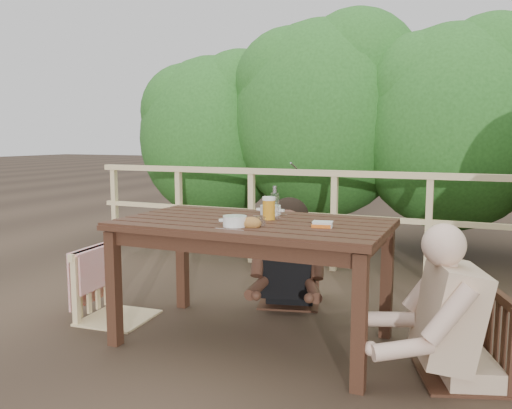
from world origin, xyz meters
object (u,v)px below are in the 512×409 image
at_px(table, 253,283).
at_px(bottle, 275,204).
at_px(soup_near, 235,222).
at_px(chair_far, 290,245).
at_px(beer_glass, 269,209).
at_px(soup_far, 270,211).
at_px(chair_right, 465,299).
at_px(woman, 291,221).
at_px(bread_roll, 251,223).
at_px(chair_left, 116,254).
at_px(diner_right, 473,253).
at_px(tumbler, 261,222).
at_px(butter_tub, 323,226).

height_order(table, bottle, bottle).
distance_m(soup_near, bottle, 0.39).
bearing_deg(chair_far, beer_glass, -94.73).
bearing_deg(soup_near, chair_far, 92.24).
xyz_separation_m(soup_far, beer_glass, (0.07, -0.20, 0.04)).
xyz_separation_m(chair_right, woman, (-1.33, 0.91, 0.21)).
distance_m(woman, bread_roll, 1.12).
bearing_deg(chair_left, soup_far, -79.10).
bearing_deg(diner_right, chair_right, 71.22).
xyz_separation_m(chair_far, bottle, (0.16, -0.74, 0.43)).
xyz_separation_m(chair_right, soup_near, (-1.29, -0.21, 0.37)).
height_order(table, bread_roll, bread_roll).
xyz_separation_m(bread_roll, tumbler, (0.03, 0.06, -0.00)).
bearing_deg(chair_left, bread_roll, -104.78).
height_order(chair_far, bread_roll, chair_far).
distance_m(beer_glass, tumbler, 0.25).
height_order(table, soup_far, soup_far).
bearing_deg(chair_left, chair_right, -95.10).
relative_size(diner_right, bottle, 6.17).
relative_size(woman, beer_glass, 8.13).
height_order(soup_near, butter_tub, soup_near).
bearing_deg(table, chair_left, -179.10).
bearing_deg(bottle, table, -134.72).
distance_m(chair_far, tumbler, 1.09).
xyz_separation_m(table, beer_glass, (0.08, 0.08, 0.48)).
bearing_deg(woman, bottle, 87.49).
relative_size(chair_left, bread_roll, 7.68).
relative_size(chair_far, bread_roll, 7.45).
distance_m(table, bread_roll, 0.50).
relative_size(chair_left, soup_near, 4.07).
bearing_deg(diner_right, bottle, 64.20).
xyz_separation_m(chair_left, chair_right, (2.36, -0.02, -0.03)).
height_order(beer_glass, butter_tub, beer_glass).
distance_m(table, beer_glass, 0.49).
bearing_deg(woman, table, 79.14).
bearing_deg(butter_tub, bottle, 145.43).
relative_size(tumbler, butter_tub, 0.60).
bearing_deg(chair_far, soup_near, -101.83).
height_order(chair_right, woman, woman).
height_order(chair_left, soup_near, chair_left).
height_order(tumbler, butter_tub, tumbler).
bearing_deg(bottle, butter_tub, -25.30).
xyz_separation_m(woman, bottle, (0.16, -0.76, 0.24)).
bearing_deg(table, chair_right, -1.79).
xyz_separation_m(table, chair_right, (1.28, -0.04, 0.07)).
bearing_deg(chair_right, woman, -143.20).
distance_m(chair_left, butter_tub, 1.59).
distance_m(diner_right, bottle, 1.23).
bearing_deg(beer_glass, tumbler, -79.42).
distance_m(woman, soup_near, 1.14).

